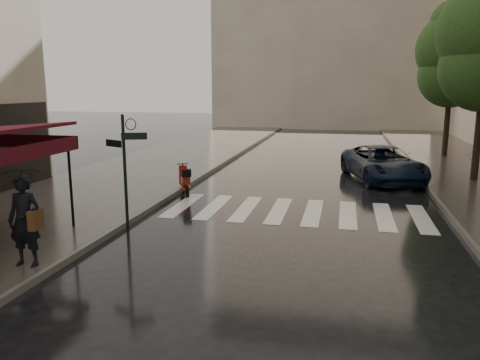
% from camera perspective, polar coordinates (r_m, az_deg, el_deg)
% --- Properties ---
extents(ground, '(120.00, 120.00, 0.00)m').
position_cam_1_polar(ground, '(9.89, -14.85, -11.60)').
color(ground, black).
rests_on(ground, ground).
extents(sidewalk_near, '(6.00, 60.00, 0.12)m').
position_cam_1_polar(sidewalk_near, '(22.22, -11.05, 1.39)').
color(sidewalk_near, '#38332D').
rests_on(sidewalk_near, ground).
extents(curb_near, '(0.12, 60.00, 0.16)m').
position_cam_1_polar(curb_near, '(21.19, -3.46, 1.15)').
color(curb_near, '#595651').
rests_on(curb_near, ground).
extents(curb_far, '(0.12, 60.00, 0.16)m').
position_cam_1_polar(curb_far, '(20.62, 21.05, 0.13)').
color(curb_far, '#595651').
rests_on(curb_far, ground).
extents(crosswalk, '(7.85, 3.20, 0.01)m').
position_cam_1_polar(crosswalk, '(14.60, 6.82, -3.81)').
color(crosswalk, silver).
rests_on(crosswalk, ground).
extents(signpost, '(1.17, 0.29, 3.10)m').
position_cam_1_polar(signpost, '(12.50, -13.85, 1.97)').
color(signpost, black).
rests_on(signpost, ground).
extents(backdrop_building, '(22.00, 6.00, 20.00)m').
position_cam_1_polar(backdrop_building, '(46.48, 11.44, 18.70)').
color(backdrop_building, tan).
rests_on(backdrop_building, ground).
extents(tree_far, '(3.80, 3.80, 8.16)m').
position_cam_1_polar(tree_far, '(27.62, 24.50, 13.73)').
color(tree_far, black).
rests_on(tree_far, sidewalk_far).
extents(pedestrian_with_umbrella, '(1.21, 1.23, 2.59)m').
position_cam_1_polar(pedestrian_with_umbrella, '(10.43, -25.11, -0.52)').
color(pedestrian_with_umbrella, black).
rests_on(pedestrian_with_umbrella, sidewalk_near).
extents(scooter, '(0.86, 1.43, 1.03)m').
position_cam_1_polar(scooter, '(16.85, -6.73, -0.14)').
color(scooter, black).
rests_on(scooter, ground).
extents(parked_car, '(3.66, 5.52, 1.41)m').
position_cam_1_polar(parked_car, '(20.11, 17.03, 1.95)').
color(parked_car, black).
rests_on(parked_car, ground).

